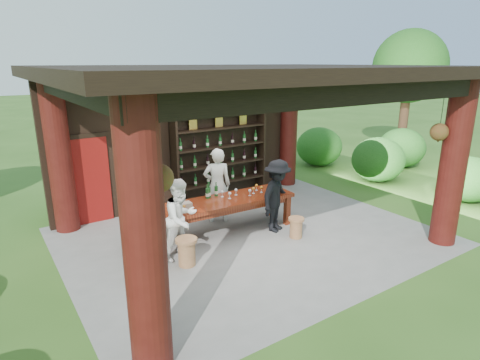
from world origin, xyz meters
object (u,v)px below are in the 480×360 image
wine_shelf (220,156)px  host (217,185)px  stool_near_left (187,251)px  tasting_table (217,206)px  stool_far_left (145,262)px  stool_near_right (296,227)px  guest_woman (181,219)px  napkin_basket (185,206)px  guest_man (277,196)px

wine_shelf → host: (-0.87, -1.31, -0.32)m
stool_near_left → tasting_table: bearing=37.1°
tasting_table → stool_far_left: size_ratio=6.94×
stool_near_right → guest_woman: guest_woman is taller
guest_woman → napkin_basket: bearing=37.5°
stool_near_left → stool_near_right: 2.46m
wine_shelf → stool_far_left: size_ratio=5.33×
guest_woman → guest_man: (2.26, -0.02, 0.03)m
stool_far_left → guest_woman: 1.05m
tasting_table → guest_woman: guest_woman is taller
wine_shelf → guest_man: (-0.08, -2.51, -0.38)m
guest_woman → guest_man: guest_man is taller
stool_near_left → napkin_basket: size_ratio=2.01×
tasting_table → host: 0.79m
guest_man → napkin_basket: 2.02m
stool_near_right → napkin_basket: size_ratio=1.69×
stool_near_left → napkin_basket: bearing=64.7°
stool_near_right → guest_woman: 2.49m
stool_far_left → wine_shelf: bearing=41.2°
wine_shelf → tasting_table: wine_shelf is taller
stool_far_left → guest_woman: size_ratio=0.33×
stool_near_right → napkin_basket: napkin_basket is taller
stool_near_right → guest_man: 0.78m
guest_woman → stool_near_right: bearing=-32.3°
stool_near_right → wine_shelf: bearing=90.5°
wine_shelf → guest_woman: wine_shelf is taller
tasting_table → guest_woman: (-1.08, -0.53, 0.13)m
wine_shelf → tasting_table: 2.39m
stool_near_left → stool_near_right: stool_near_left is taller
wine_shelf → stool_far_left: bearing=-138.8°
napkin_basket → stool_far_left: bearing=-146.2°
guest_woman → napkin_basket: 0.54m
guest_man → stool_near_right: bearing=-102.1°
tasting_table → host: size_ratio=2.02×
stool_near_right → stool_far_left: bearing=176.2°
guest_man → guest_woman: bearing=155.8°
napkin_basket → stool_near_right: bearing=-25.7°
tasting_table → stool_near_right: size_ratio=7.96×
stool_far_left → napkin_basket: 1.51m
guest_woman → napkin_basket: (0.30, 0.45, 0.05)m
wine_shelf → tasting_table: bearing=-122.8°
guest_woman → stool_near_left: bearing=-123.0°
tasting_table → guest_man: 1.31m
stool_far_left → guest_man: bearing=5.6°
guest_man → napkin_basket: bearing=142.7°
stool_far_left → guest_woman: (0.87, 0.33, 0.50)m
stool_near_left → stool_far_left: stool_near_left is taller
stool_near_right → guest_man: size_ratio=0.28×
stool_far_left → guest_man: guest_man is taller
stool_near_right → guest_woman: size_ratio=0.29×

